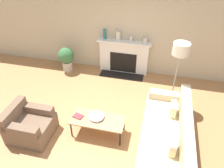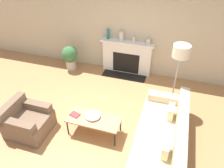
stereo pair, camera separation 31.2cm
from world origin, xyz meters
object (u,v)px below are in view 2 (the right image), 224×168
Objects in this scene: mantel_vase_left at (108,34)px; mantel_vase_right at (148,42)px; coffee_table at (94,120)px; bowl at (93,116)px; floor_lamp at (180,57)px; armchair_near at (27,121)px; potted_plant at (70,56)px; mantel_vase_center_left at (121,36)px; mantel_vase_center_right at (134,39)px; fireplace at (127,58)px; couch at (162,137)px; book at (75,115)px.

mantel_vase_right is (1.21, 0.00, -0.08)m from mantel_vase_left.
bowl reaches higher than coffee_table.
floor_lamp is 2.49m from mantel_vase_left.
mantel_vase_left reaches higher than mantel_vase_right.
potted_plant is at bearing 5.81° from armchair_near.
mantel_vase_center_left reaches higher than armchair_near.
floor_lamp reaches higher than mantel_vase_center_left.
mantel_vase_right is (0.42, 0.00, -0.01)m from mantel_vase_center_right.
fireplace reaches higher than bowl.
couch is at bearing -64.89° from mantel_vase_center_right.
mantel_vase_center_left is at bearing 13.59° from potted_plant.
couch is at bearing -81.53° from armchair_near.
bowl is at bearing -87.57° from mantel_vase_center_left.
fireplace is 5.70× the size of mantel_vase_center_left.
mantel_vase_right is at bearing -33.99° from armchair_near.
mantel_vase_left is at bearing 178.55° from fireplace.
mantel_vase_left is (-0.60, 0.02, 0.69)m from fireplace.
mantel_vase_left is 0.41m from mantel_vase_center_left.
mantel_vase_center_right reaches higher than coffee_table.
fireplace is 2.64m from bowl.
floor_lamp is 2.15m from mantel_vase_center_left.
floor_lamp is at bearing -37.56° from mantel_vase_center_left.
mantel_vase_right is at bearing 83.52° from book.
coffee_table is 2.89m from potted_plant.
mantel_vase_center_right is 2.09m from potted_plant.
couch is at bearing -93.03° from floor_lamp.
armchair_near is 1.50m from coffee_table.
bowl is (-0.04, 0.05, 0.07)m from coffee_table.
coffee_table is 3.50× the size of bowl.
floor_lamp is 10.10× the size of mantel_vase_center_right.
fireplace is at bearing -175.46° from mantel_vase_center_right.
mantel_vase_center_left is (-1.63, 2.66, 0.89)m from couch.
fireplace is 0.93× the size of floor_lamp.
potted_plant is at bearing -168.31° from fireplace.
armchair_near is 3.47m from mantel_vase_center_left.
mantel_vase_center_left is at bearing 180.00° from mantel_vase_center_right.
mantel_vase_center_left reaches higher than book.
potted_plant is (-3.26, 0.93, -0.97)m from floor_lamp.
mantel_vase_center_left reaches higher than potted_plant.
couch is 2.90m from mantel_vase_right.
mantel_vase_center_right is 0.22× the size of potted_plant.
armchair_near is at bearing -112.61° from mantel_vase_center_left.
fireplace is 10.87× the size of mantel_vase_right.
coffee_table is 0.09m from bowl.
coffee_table is 3.84× the size of mantel_vase_left.
couch is at bearing -0.06° from bowl.
mantel_vase_left reaches higher than potted_plant.
mantel_vase_center_left is 1.91× the size of mantel_vase_right.
mantel_vase_left is at bearing 107.81° from book.
mantel_vase_right reaches higher than book.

